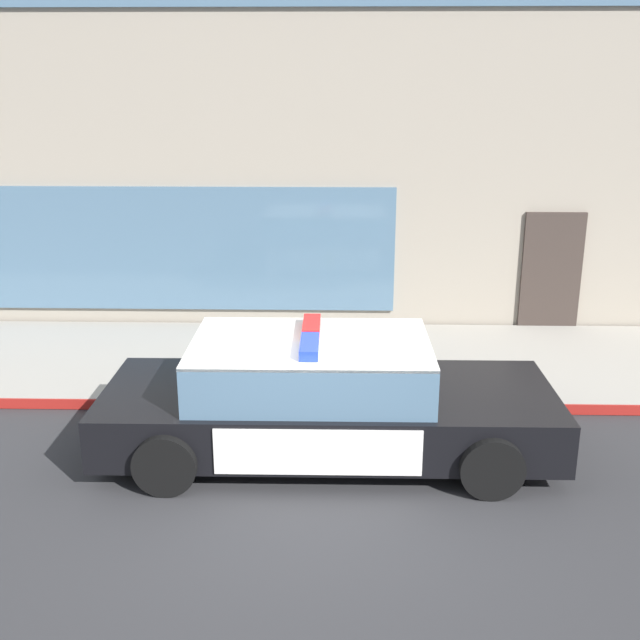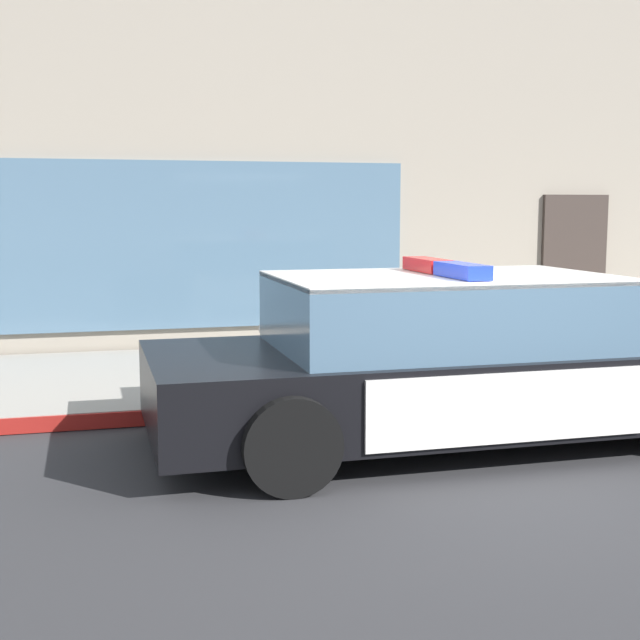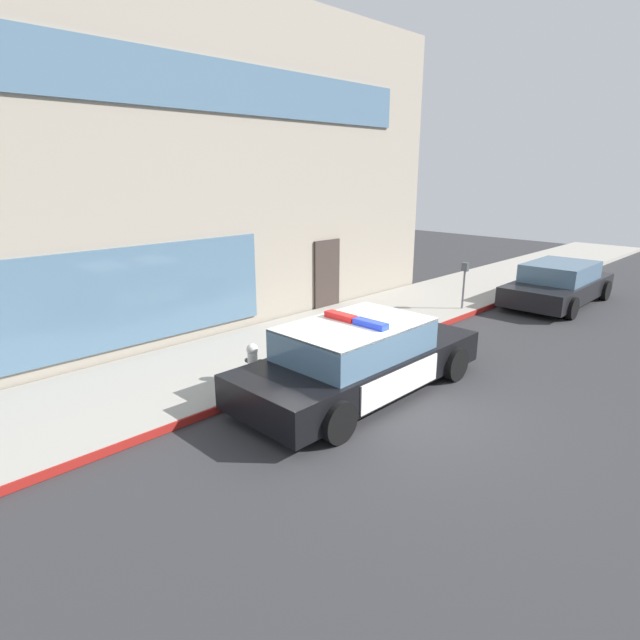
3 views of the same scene
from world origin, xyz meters
name	(u,v)px [view 2 (image 2 of 3)]	position (x,y,z in m)	size (l,w,h in m)	color
ground	(497,475)	(0.00, 0.00, 0.00)	(48.00, 48.00, 0.00)	#303033
sidewalk	(349,371)	(0.00, 3.74, 0.07)	(48.00, 3.33, 0.15)	#A39E93
curb_red_paint	(399,403)	(0.00, 2.06, 0.08)	(28.80, 0.04, 0.14)	maroon
storefront_building	(87,79)	(-2.77, 9.53, 4.02)	(22.03, 8.24, 8.05)	gray
police_cruiser	(458,359)	(0.10, 0.94, 0.68)	(5.17, 2.18, 1.49)	black
fire_hydrant	(271,356)	(-1.15, 2.53, 0.50)	(0.34, 0.39, 0.73)	silver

